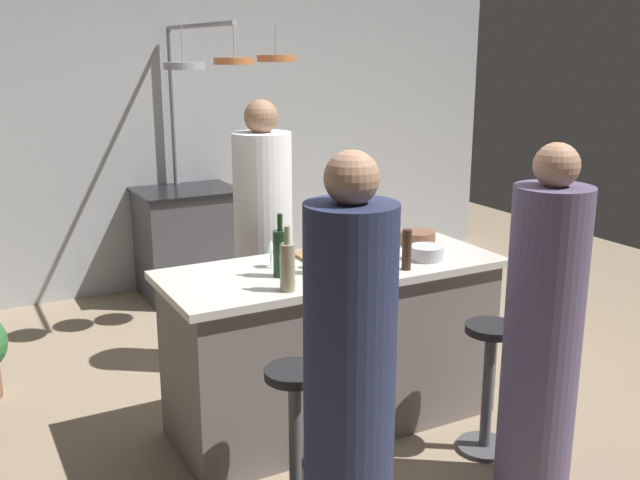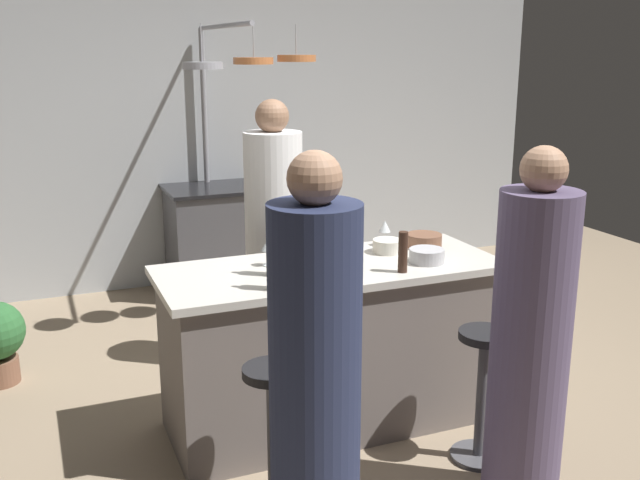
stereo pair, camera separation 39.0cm
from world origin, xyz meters
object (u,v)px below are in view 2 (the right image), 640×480
object	(u,v)px
guest_right	(530,346)
cutting_board	(325,254)
stove_range	(216,239)
chef	(274,247)
wine_bottle_rose	(318,249)
pepper_mill	(403,252)
wine_bottle_white	(276,265)
mixing_bowl_ceramic	(387,246)
wine_bottle_red	(274,251)
guest_left	(315,385)
bar_stool_left	(273,432)
mixing_bowl_steel	(427,256)
wine_glass_by_chef	(385,228)
wine_glass_near_left_guest	(268,246)
mixing_bowl_wooden	(424,240)
bar_stool_right	(482,389)
wine_glass_near_right_guest	(312,248)
wine_bottle_green	(353,246)

from	to	relation	value
guest_right	cutting_board	world-z (taller)	guest_right
stove_range	chef	size ratio (longest dim) A/B	0.52
wine_bottle_rose	pepper_mill	bearing A→B (deg)	-18.78
pepper_mill	wine_bottle_white	xyz separation A→B (m)	(-0.68, -0.02, 0.01)
guest_right	mixing_bowl_ceramic	xyz separation A→B (m)	(-0.14, 1.09, 0.19)
cutting_board	wine_bottle_red	xyz separation A→B (m)	(-0.37, -0.23, 0.11)
guest_left	wine_bottle_red	size ratio (longest dim) A/B	5.20
bar_stool_left	mixing_bowl_steel	world-z (taller)	mixing_bowl_steel
cutting_board	wine_glass_by_chef	world-z (taller)	wine_glass_by_chef
wine_glass_by_chef	wine_glass_near_left_guest	bearing A→B (deg)	-170.24
guest_left	mixing_bowl_wooden	xyz separation A→B (m)	(1.13, 1.15, 0.17)
wine_bottle_red	guest_left	bearing A→B (deg)	-99.84
wine_bottle_red	wine_glass_near_left_guest	xyz separation A→B (m)	(0.02, 0.17, -0.02)
pepper_mill	wine_bottle_white	bearing A→B (deg)	-178.54
stove_range	wine_bottle_red	xyz separation A→B (m)	(-0.33, -2.50, 0.58)
mixing_bowl_wooden	mixing_bowl_ceramic	xyz separation A→B (m)	(-0.25, -0.04, 0.00)
wine_bottle_red	mixing_bowl_ceramic	world-z (taller)	wine_bottle_red
mixing_bowl_ceramic	guest_right	bearing A→B (deg)	-82.89
bar_stool_right	cutting_board	xyz separation A→B (m)	(-0.50, 0.81, 0.53)
guest_left	guest_right	bearing A→B (deg)	1.73
wine_glass_near_left_guest	wine_glass_by_chef	distance (m)	0.75
wine_glass_near_left_guest	wine_glass_near_right_guest	distance (m)	0.23
stove_range	wine_bottle_red	world-z (taller)	wine_bottle_red
chef	wine_bottle_red	xyz separation A→B (m)	(-0.30, -0.89, 0.23)
guest_left	wine_glass_by_chef	distance (m)	1.58
wine_bottle_rose	mixing_bowl_ceramic	distance (m)	0.55
guest_right	wine_bottle_rose	distance (m)	1.12
bar_stool_right	wine_glass_near_right_guest	bearing A→B (deg)	136.40
wine_bottle_white	wine_glass_near_right_guest	distance (m)	0.39
cutting_board	mixing_bowl_wooden	distance (m)	0.59
guest_left	bar_stool_right	bearing A→B (deg)	20.47
cutting_board	wine_bottle_rose	distance (m)	0.36
bar_stool_left	guest_right	xyz separation A→B (m)	(1.05, -0.36, 0.37)
stove_range	wine_bottle_white	bearing A→B (deg)	-98.19
wine_glass_near_left_guest	mixing_bowl_wooden	world-z (taller)	wine_glass_near_left_guest
wine_glass_by_chef	mixing_bowl_ceramic	size ratio (longest dim) A/B	0.90
bar_stool_right	guest_right	size ratio (longest dim) A/B	0.42
stove_range	wine_bottle_red	distance (m)	2.58
chef	guest_right	bearing A→B (deg)	-73.25
mixing_bowl_steel	mixing_bowl_wooden	bearing A→B (deg)	62.51
wine_bottle_red	wine_glass_by_chef	world-z (taller)	wine_bottle_red
bar_stool_right	cutting_board	world-z (taller)	cutting_board
guest_left	wine_bottle_red	bearing A→B (deg)	80.16
pepper_mill	guest_left	bearing A→B (deg)	-135.67
bar_stool_left	mixing_bowl_ceramic	distance (m)	1.30
wine_bottle_white	mixing_bowl_steel	xyz separation A→B (m)	(0.88, 0.12, -0.08)
wine_bottle_white	wine_bottle_red	bearing A→B (deg)	73.40
bar_stool_left	wine_bottle_green	xyz separation A→B (m)	(0.61, 0.53, 0.64)
guest_left	wine_bottle_white	distance (m)	0.79
wine_bottle_red	wine_bottle_green	bearing A→B (deg)	-6.35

